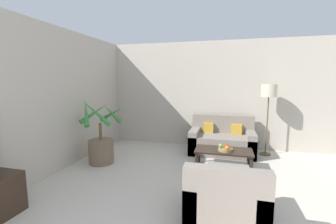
{
  "coord_description": "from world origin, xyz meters",
  "views": [
    {
      "loc": [
        -0.07,
        -0.07,
        1.69
      ],
      "look_at": [
        -1.37,
        4.83,
        1.0
      ],
      "focal_mm": 24.0,
      "sensor_mm": 36.0,
      "label": 1
    }
  ],
  "objects_px": {
    "potted_palm": "(101,143)",
    "ottoman": "(228,180)",
    "orange_fruit": "(227,148)",
    "armchair": "(226,201)",
    "floor_lamp": "(269,94)",
    "fruit_bowl": "(225,149)",
    "apple_red": "(227,146)",
    "coffee_table": "(224,152)",
    "apple_green": "(221,146)",
    "sofa_loveseat": "(222,141)"
  },
  "relations": [
    {
      "from": "apple_green",
      "to": "ottoman",
      "type": "bearing_deg",
      "value": -81.11
    },
    {
      "from": "potted_palm",
      "to": "sofa_loveseat",
      "type": "bearing_deg",
      "value": 28.81
    },
    {
      "from": "sofa_loveseat",
      "to": "apple_green",
      "type": "distance_m",
      "value": 1.06
    },
    {
      "from": "apple_red",
      "to": "armchair",
      "type": "xyz_separation_m",
      "value": [
        -0.0,
        -1.68,
        -0.2
      ]
    },
    {
      "from": "apple_green",
      "to": "ottoman",
      "type": "xyz_separation_m",
      "value": [
        0.14,
        -0.89,
        -0.28
      ]
    },
    {
      "from": "apple_red",
      "to": "orange_fruit",
      "type": "bearing_deg",
      "value": -87.08
    },
    {
      "from": "floor_lamp",
      "to": "armchair",
      "type": "relative_size",
      "value": 1.79
    },
    {
      "from": "fruit_bowl",
      "to": "armchair",
      "type": "xyz_separation_m",
      "value": [
        0.02,
        -1.67,
        -0.13
      ]
    },
    {
      "from": "apple_green",
      "to": "armchair",
      "type": "xyz_separation_m",
      "value": [
        0.11,
        -1.68,
        -0.2
      ]
    },
    {
      "from": "fruit_bowl",
      "to": "apple_green",
      "type": "height_order",
      "value": "apple_green"
    },
    {
      "from": "apple_red",
      "to": "orange_fruit",
      "type": "distance_m",
      "value": 0.1
    },
    {
      "from": "apple_red",
      "to": "armchair",
      "type": "bearing_deg",
      "value": -90.17
    },
    {
      "from": "fruit_bowl",
      "to": "apple_red",
      "type": "bearing_deg",
      "value": 23.25
    },
    {
      "from": "floor_lamp",
      "to": "fruit_bowl",
      "type": "distance_m",
      "value": 1.79
    },
    {
      "from": "potted_palm",
      "to": "sofa_loveseat",
      "type": "distance_m",
      "value": 2.76
    },
    {
      "from": "orange_fruit",
      "to": "ottoman",
      "type": "bearing_deg",
      "value": -88.69
    },
    {
      "from": "sofa_loveseat",
      "to": "fruit_bowl",
      "type": "height_order",
      "value": "sofa_loveseat"
    },
    {
      "from": "apple_green",
      "to": "armchair",
      "type": "relative_size",
      "value": 0.08
    },
    {
      "from": "floor_lamp",
      "to": "coffee_table",
      "type": "height_order",
      "value": "floor_lamp"
    },
    {
      "from": "coffee_table",
      "to": "apple_red",
      "type": "xyz_separation_m",
      "value": [
        0.06,
        -0.04,
        0.14
      ]
    },
    {
      "from": "potted_palm",
      "to": "ottoman",
      "type": "distance_m",
      "value": 2.64
    },
    {
      "from": "coffee_table",
      "to": "apple_green",
      "type": "bearing_deg",
      "value": -143.78
    },
    {
      "from": "sofa_loveseat",
      "to": "apple_green",
      "type": "relative_size",
      "value": 19.34
    },
    {
      "from": "coffee_table",
      "to": "orange_fruit",
      "type": "distance_m",
      "value": 0.21
    },
    {
      "from": "floor_lamp",
      "to": "coffee_table",
      "type": "distance_m",
      "value": 1.81
    },
    {
      "from": "coffee_table",
      "to": "apple_red",
      "type": "relative_size",
      "value": 13.39
    },
    {
      "from": "fruit_bowl",
      "to": "ottoman",
      "type": "distance_m",
      "value": 0.91
    },
    {
      "from": "apple_red",
      "to": "apple_green",
      "type": "relative_size",
      "value": 1.05
    },
    {
      "from": "sofa_loveseat",
      "to": "potted_palm",
      "type": "bearing_deg",
      "value": -151.19
    },
    {
      "from": "sofa_loveseat",
      "to": "apple_green",
      "type": "bearing_deg",
      "value": -90.02
    },
    {
      "from": "potted_palm",
      "to": "apple_green",
      "type": "xyz_separation_m",
      "value": [
        2.42,
        0.28,
        0.05
      ]
    },
    {
      "from": "fruit_bowl",
      "to": "sofa_loveseat",
      "type": "bearing_deg",
      "value": 94.8
    },
    {
      "from": "armchair",
      "to": "coffee_table",
      "type": "bearing_deg",
      "value": 91.84
    },
    {
      "from": "sofa_loveseat",
      "to": "floor_lamp",
      "type": "height_order",
      "value": "floor_lamp"
    },
    {
      "from": "potted_palm",
      "to": "fruit_bowl",
      "type": "distance_m",
      "value": 2.52
    },
    {
      "from": "apple_green",
      "to": "fruit_bowl",
      "type": "bearing_deg",
      "value": -8.51
    },
    {
      "from": "coffee_table",
      "to": "orange_fruit",
      "type": "xyz_separation_m",
      "value": [
        0.07,
        -0.14,
        0.13
      ]
    },
    {
      "from": "orange_fruit",
      "to": "armchair",
      "type": "height_order",
      "value": "armchair"
    },
    {
      "from": "armchair",
      "to": "orange_fruit",
      "type": "bearing_deg",
      "value": 89.64
    },
    {
      "from": "ottoman",
      "to": "fruit_bowl",
      "type": "bearing_deg",
      "value": 93.28
    },
    {
      "from": "apple_green",
      "to": "orange_fruit",
      "type": "distance_m",
      "value": 0.16
    },
    {
      "from": "sofa_loveseat",
      "to": "floor_lamp",
      "type": "distance_m",
      "value": 1.5
    },
    {
      "from": "ottoman",
      "to": "sofa_loveseat",
      "type": "bearing_deg",
      "value": 94.11
    },
    {
      "from": "floor_lamp",
      "to": "armchair",
      "type": "bearing_deg",
      "value": -107.25
    },
    {
      "from": "apple_red",
      "to": "ottoman",
      "type": "xyz_separation_m",
      "value": [
        0.02,
        -0.89,
        -0.29
      ]
    },
    {
      "from": "orange_fruit",
      "to": "armchair",
      "type": "relative_size",
      "value": 0.08
    },
    {
      "from": "floor_lamp",
      "to": "potted_palm",
      "type": "bearing_deg",
      "value": -157.05
    },
    {
      "from": "fruit_bowl",
      "to": "ottoman",
      "type": "xyz_separation_m",
      "value": [
        0.05,
        -0.88,
        -0.22
      ]
    },
    {
      "from": "floor_lamp",
      "to": "ottoman",
      "type": "distance_m",
      "value": 2.54
    },
    {
      "from": "apple_green",
      "to": "armchair",
      "type": "height_order",
      "value": "armchair"
    }
  ]
}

